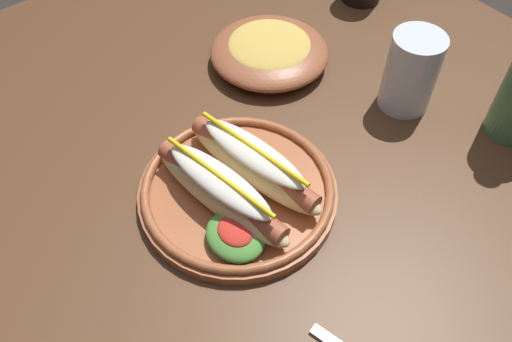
# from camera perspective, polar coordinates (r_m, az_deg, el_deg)

# --- Properties ---
(ground_plane) EXTENTS (8.00, 8.00, 0.00)m
(ground_plane) POSITION_cam_1_polar(r_m,az_deg,el_deg) (1.39, 1.92, -16.95)
(ground_plane) COLOR #2D2826
(dining_table) EXTENTS (1.11, 0.99, 0.74)m
(dining_table) POSITION_cam_1_polar(r_m,az_deg,el_deg) (0.84, 3.07, -0.34)
(dining_table) COLOR #51331E
(dining_table) RESTS_ON ground_plane
(hot_dog_plate) EXTENTS (0.26, 0.26, 0.08)m
(hot_dog_plate) POSITION_cam_1_polar(r_m,az_deg,el_deg) (0.66, -2.04, -1.69)
(hot_dog_plate) COLOR #9E5633
(hot_dog_plate) RESTS_ON dining_table
(water_cup) EXTENTS (0.08, 0.08, 0.12)m
(water_cup) POSITION_cam_1_polar(r_m,az_deg,el_deg) (0.79, 16.61, 10.34)
(water_cup) COLOR silver
(water_cup) RESTS_ON dining_table
(side_bowl) EXTENTS (0.19, 0.19, 0.05)m
(side_bowl) POSITION_cam_1_polar(r_m,az_deg,el_deg) (0.86, 1.47, 13.07)
(side_bowl) COLOR brown
(side_bowl) RESTS_ON dining_table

